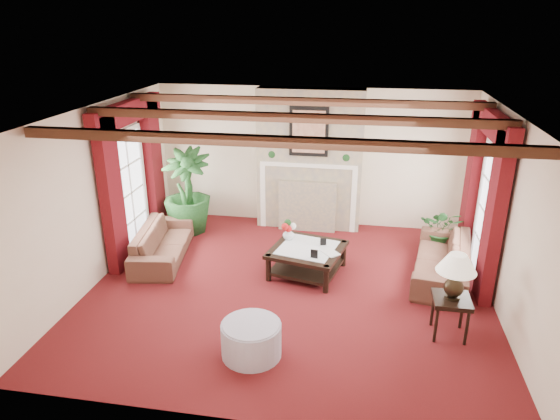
% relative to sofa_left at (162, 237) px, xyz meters
% --- Properties ---
extents(floor, '(6.00, 6.00, 0.00)m').
position_rel_sofa_left_xyz_m(floor, '(2.31, -0.70, -0.37)').
color(floor, '#4E0D11').
rests_on(floor, ground).
extents(ceiling, '(6.00, 6.00, 0.00)m').
position_rel_sofa_left_xyz_m(ceiling, '(2.31, -0.70, 2.33)').
color(ceiling, white).
rests_on(ceiling, floor).
extents(back_wall, '(6.00, 0.02, 2.70)m').
position_rel_sofa_left_xyz_m(back_wall, '(2.31, 2.05, 0.98)').
color(back_wall, beige).
rests_on(back_wall, ground).
extents(left_wall, '(0.02, 5.50, 2.70)m').
position_rel_sofa_left_xyz_m(left_wall, '(-0.69, -0.70, 0.98)').
color(left_wall, beige).
rests_on(left_wall, ground).
extents(right_wall, '(0.02, 5.50, 2.70)m').
position_rel_sofa_left_xyz_m(right_wall, '(5.31, -0.70, 0.98)').
color(right_wall, beige).
rests_on(right_wall, ground).
extents(ceiling_beams, '(6.00, 3.00, 0.12)m').
position_rel_sofa_left_xyz_m(ceiling_beams, '(2.31, -0.70, 2.27)').
color(ceiling_beams, '#3E2113').
rests_on(ceiling_beams, ceiling).
extents(fireplace, '(2.00, 0.52, 2.70)m').
position_rel_sofa_left_xyz_m(fireplace, '(2.31, 1.85, 2.33)').
color(fireplace, tan).
rests_on(fireplace, ground).
extents(french_door_left, '(0.10, 1.10, 2.16)m').
position_rel_sofa_left_xyz_m(french_door_left, '(-0.66, 0.30, 1.76)').
color(french_door_left, white).
rests_on(french_door_left, ground).
extents(french_door_right, '(0.10, 1.10, 2.16)m').
position_rel_sofa_left_xyz_m(french_door_right, '(5.28, 0.30, 1.76)').
color(french_door_right, white).
rests_on(french_door_right, ground).
extents(curtains_left, '(0.20, 2.40, 2.55)m').
position_rel_sofa_left_xyz_m(curtains_left, '(-0.55, 0.30, 2.18)').
color(curtains_left, '#4A0911').
rests_on(curtains_left, ground).
extents(curtains_right, '(0.20, 2.40, 2.55)m').
position_rel_sofa_left_xyz_m(curtains_right, '(5.17, 0.30, 2.18)').
color(curtains_right, '#4A0911').
rests_on(curtains_right, ground).
extents(sofa_left, '(2.07, 1.13, 0.74)m').
position_rel_sofa_left_xyz_m(sofa_left, '(0.00, 0.00, 0.00)').
color(sofa_left, '#3B101B').
rests_on(sofa_left, ground).
extents(sofa_right, '(2.24, 1.27, 0.80)m').
position_rel_sofa_left_xyz_m(sofa_right, '(4.66, 0.12, 0.03)').
color(sofa_right, '#3B101B').
rests_on(sofa_right, ground).
extents(potted_palm, '(1.00, 1.68, 0.91)m').
position_rel_sofa_left_xyz_m(potted_palm, '(0.05, 1.19, 0.08)').
color(potted_palm, black).
rests_on(potted_palm, ground).
extents(small_plant, '(1.14, 1.18, 0.64)m').
position_rel_sofa_left_xyz_m(small_plant, '(4.77, 1.09, -0.05)').
color(small_plant, black).
rests_on(small_plant, ground).
extents(coffee_table, '(1.31, 1.31, 0.45)m').
position_rel_sofa_left_xyz_m(coffee_table, '(2.52, -0.15, -0.15)').
color(coffee_table, black).
rests_on(coffee_table, ground).
extents(side_table, '(0.48, 0.48, 0.55)m').
position_rel_sofa_left_xyz_m(side_table, '(4.55, -1.53, -0.10)').
color(side_table, black).
rests_on(side_table, ground).
extents(ottoman, '(0.74, 0.74, 0.43)m').
position_rel_sofa_left_xyz_m(ottoman, '(2.10, -2.37, -0.16)').
color(ottoman, '#9E9DB2').
rests_on(ottoman, ground).
extents(table_lamp, '(0.50, 0.50, 0.64)m').
position_rel_sofa_left_xyz_m(table_lamp, '(4.55, -1.53, 0.50)').
color(table_lamp, black).
rests_on(table_lamp, side_table).
extents(flower_vase, '(0.33, 0.33, 0.19)m').
position_rel_sofa_left_xyz_m(flower_vase, '(2.17, 0.13, 0.17)').
color(flower_vase, silver).
rests_on(flower_vase, coffee_table).
extents(book, '(0.22, 0.22, 0.28)m').
position_rel_sofa_left_xyz_m(book, '(2.83, -0.36, 0.21)').
color(book, black).
rests_on(book, coffee_table).
extents(photo_frame_a, '(0.11, 0.04, 0.15)m').
position_rel_sofa_left_xyz_m(photo_frame_a, '(2.67, -0.50, 0.15)').
color(photo_frame_a, black).
rests_on(photo_frame_a, coffee_table).
extents(photo_frame_b, '(0.10, 0.05, 0.13)m').
position_rel_sofa_left_xyz_m(photo_frame_b, '(2.76, -0.02, 0.14)').
color(photo_frame_b, black).
rests_on(photo_frame_b, coffee_table).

